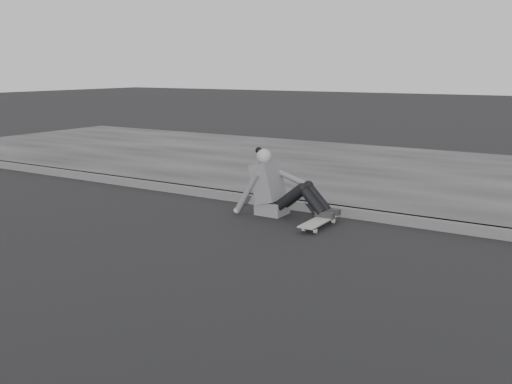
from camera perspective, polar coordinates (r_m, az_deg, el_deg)
ground at (r=4.82m, az=10.52°, el=-10.99°), size 80.00×80.00×0.00m
curb at (r=7.15m, az=18.03°, el=-3.15°), size 24.00×0.16×0.12m
sidewalk at (r=10.05m, az=22.14°, el=0.88°), size 24.00×6.00×0.12m
skateboard at (r=6.95m, az=6.33°, el=-2.94°), size 0.20×0.78×0.09m
seated_woman at (r=7.43m, az=2.07°, el=0.40°), size 1.38×0.46×0.88m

